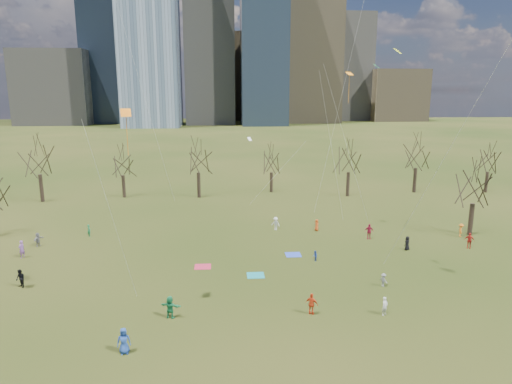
{
  "coord_description": "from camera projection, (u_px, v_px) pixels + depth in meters",
  "views": [
    {
      "loc": [
        -3.4,
        -31.77,
        16.82
      ],
      "look_at": [
        0.0,
        12.0,
        7.0
      ],
      "focal_mm": 32.0,
      "sensor_mm": 36.0,
      "label": 1
    }
  ],
  "objects": [
    {
      "name": "person_1",
      "position": [
        385.0,
        306.0,
        34.77
      ],
      "size": [
        0.63,
        0.58,
        1.45
      ],
      "primitive_type": "imported",
      "rotation": [
        0.0,
        0.0,
        0.57
      ],
      "color": "silver",
      "rests_on": "ground"
    },
    {
      "name": "person_10",
      "position": [
        369.0,
        231.0,
        52.58
      ],
      "size": [
        1.12,
        0.63,
        1.79
      ],
      "primitive_type": "imported",
      "rotation": [
        0.0,
        0.0,
        6.09
      ],
      "color": "#A11736",
      "rests_on": "ground"
    },
    {
      "name": "person_5",
      "position": [
        170.0,
        307.0,
        34.28
      ],
      "size": [
        1.71,
        1.02,
        1.76
      ],
      "primitive_type": "imported",
      "rotation": [
        0.0,
        0.0,
        2.82
      ],
      "color": "#1B7C49",
      "rests_on": "ground"
    },
    {
      "name": "kites_airborne",
      "position": [
        340.0,
        119.0,
        45.12
      ],
      "size": [
        71.83,
        39.63,
        33.94
      ],
      "color": "orange",
      "rests_on": "ground"
    },
    {
      "name": "bare_tree_row",
      "position": [
        243.0,
        162.0,
        69.71
      ],
      "size": [
        113.04,
        29.8,
        9.5
      ],
      "color": "black",
      "rests_on": "ground"
    },
    {
      "name": "person_3",
      "position": [
        383.0,
        280.0,
        39.87
      ],
      "size": [
        0.78,
        0.89,
        1.2
      ],
      "primitive_type": "imported",
      "rotation": [
        0.0,
        0.0,
        2.1
      ],
      "color": "slate",
      "rests_on": "ground"
    },
    {
      "name": "person_6",
      "position": [
        407.0,
        243.0,
        48.92
      ],
      "size": [
        0.9,
        0.85,
        1.54
      ],
      "primitive_type": "imported",
      "rotation": [
        0.0,
        0.0,
        3.79
      ],
      "color": "black",
      "rests_on": "ground"
    },
    {
      "name": "person_13",
      "position": [
        89.0,
        230.0,
        53.55
      ],
      "size": [
        0.58,
        0.63,
        1.44
      ],
      "primitive_type": "imported",
      "rotation": [
        0.0,
        0.0,
        2.15
      ],
      "color": "#1B7C48",
      "rests_on": "ground"
    },
    {
      "name": "person_12",
      "position": [
        317.0,
        225.0,
        55.71
      ],
      "size": [
        0.59,
        0.78,
        1.44
      ],
      "primitive_type": "imported",
      "rotation": [
        0.0,
        0.0,
        1.77
      ],
      "color": "#D54D17",
      "rests_on": "ground"
    },
    {
      "name": "person_16",
      "position": [
        469.0,
        240.0,
        49.51
      ],
      "size": [
        1.09,
        0.89,
        1.74
      ],
      "primitive_type": "imported",
      "rotation": [
        0.0,
        0.0,
        5.74
      ],
      "color": "#B21E19",
      "rests_on": "ground"
    },
    {
      "name": "blanket_crimson",
      "position": [
        203.0,
        267.0,
        44.41
      ],
      "size": [
        1.6,
        1.5,
        0.03
      ],
      "primitive_type": "cube",
      "color": "#B62442",
      "rests_on": "ground"
    },
    {
      "name": "person_7",
      "position": [
        22.0,
        249.0,
        46.63
      ],
      "size": [
        0.68,
        0.8,
        1.85
      ],
      "primitive_type": "imported",
      "rotation": [
        0.0,
        0.0,
        4.28
      ],
      "color": "#8550A1",
      "rests_on": "ground"
    },
    {
      "name": "downtown_skyline",
      "position": [
        221.0,
        45.0,
        231.08
      ],
      "size": [
        212.5,
        78.0,
        118.0
      ],
      "color": "slate",
      "rests_on": "ground"
    },
    {
      "name": "blanket_teal",
      "position": [
        256.0,
        275.0,
        42.34
      ],
      "size": [
        1.6,
        1.5,
        0.03
      ],
      "primitive_type": "cube",
      "color": "teal",
      "rests_on": "ground"
    },
    {
      "name": "person_11",
      "position": [
        38.0,
        239.0,
        50.15
      ],
      "size": [
        0.92,
        1.49,
        1.53
      ],
      "primitive_type": "imported",
      "rotation": [
        0.0,
        0.0,
        1.21
      ],
      "color": "slate",
      "rests_on": "ground"
    },
    {
      "name": "person_14",
      "position": [
        20.0,
        279.0,
        39.58
      ],
      "size": [
        1.01,
        1.0,
        1.65
      ],
      "primitive_type": "imported",
      "rotation": [
        0.0,
        0.0,
        5.55
      ],
      "color": "black",
      "rests_on": "ground"
    },
    {
      "name": "person_0",
      "position": [
        124.0,
        341.0,
        29.63
      ],
      "size": [
        0.96,
        0.71,
        1.78
      ],
      "primitive_type": "imported",
      "rotation": [
        0.0,
        0.0,
        0.17
      ],
      "color": "#224596",
      "rests_on": "ground"
    },
    {
      "name": "person_4",
      "position": [
        312.0,
        304.0,
        34.81
      ],
      "size": [
        1.08,
        0.9,
        1.72
      ],
      "primitive_type": "imported",
      "rotation": [
        0.0,
        0.0,
        2.57
      ],
      "color": "red",
      "rests_on": "ground"
    },
    {
      "name": "person_9",
      "position": [
        276.0,
        223.0,
        56.05
      ],
      "size": [
        1.21,
        1.06,
        1.62
      ],
      "primitive_type": "imported",
      "rotation": [
        0.0,
        0.0,
        5.74
      ],
      "color": "white",
      "rests_on": "ground"
    },
    {
      "name": "person_15",
      "position": [
        461.0,
        230.0,
        53.4
      ],
      "size": [
        0.93,
        1.16,
        1.58
      ],
      "primitive_type": "imported",
      "rotation": [
        0.0,
        0.0,
        1.18
      ],
      "color": "orange",
      "rests_on": "ground"
    },
    {
      "name": "blanket_navy",
      "position": [
        293.0,
        255.0,
        47.66
      ],
      "size": [
        1.6,
        1.5,
        0.03
      ],
      "primitive_type": "cube",
      "color": "blue",
      "rests_on": "ground"
    },
    {
      "name": "person_8",
      "position": [
        315.0,
        256.0,
        45.82
      ],
      "size": [
        0.43,
        0.54,
        1.08
      ],
      "primitive_type": "imported",
      "rotation": [
        0.0,
        0.0,
        4.75
      ],
      "color": "#2645A8",
      "rests_on": "ground"
    },
    {
      "name": "ground",
      "position": [
        268.0,
        315.0,
        34.84
      ],
      "size": [
        500.0,
        500.0,
        0.0
      ],
      "primitive_type": "plane",
      "color": "black",
      "rests_on": "ground"
    }
  ]
}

